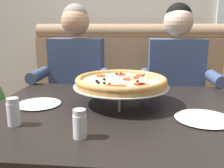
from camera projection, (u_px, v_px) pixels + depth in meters
The scene contains 9 objects.
booth_bench at pixel (126, 110), 2.19m from camera, with size 1.67×0.78×1.13m.
dining_table at pixel (118, 126), 1.19m from camera, with size 1.23×0.99×0.73m.
diner_left at pixel (74, 81), 1.89m from camera, with size 0.54×0.64×1.27m.
diner_right at pixel (177, 83), 1.82m from camera, with size 0.54×0.64×1.27m.
pizza at pixel (121, 82), 1.24m from camera, with size 0.47×0.47×0.15m.
shaker_pepper_flakes at pixel (14, 114), 0.98m from camera, with size 0.05×0.05×0.11m.
shaker_parmesan at pixel (80, 126), 0.87m from camera, with size 0.05×0.05×0.10m.
plate_near_left at pixel (39, 103), 1.25m from camera, with size 0.22×0.22×0.02m.
plate_near_right at pixel (204, 117), 1.05m from camera, with size 0.24×0.24×0.02m.
Camera 1 is at (0.08, -1.11, 1.12)m, focal length 40.58 mm.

